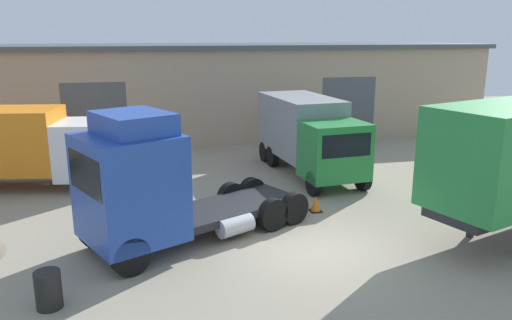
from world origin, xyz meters
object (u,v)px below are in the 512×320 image
Objects in this scene: tractor_unit_blue at (150,187)px; box_truck_white at (9,144)px; traffic_cone at (316,204)px; oil_drum at (48,290)px; box_truck_green at (308,132)px.

tractor_unit_blue is 0.92× the size of box_truck_white.
box_truck_white is at bearing -79.82° from tractor_unit_blue.
tractor_unit_blue reaches higher than traffic_cone.
oil_drum is at bearing 22.89° from tractor_unit_blue.
tractor_unit_blue is at bearing 48.74° from oil_drum.
tractor_unit_blue reaches higher than box_truck_green.
box_truck_green is at bearing 74.64° from traffic_cone.
box_truck_green is at bearing 6.58° from box_truck_white.
traffic_cone is at bearing 172.80° from tractor_unit_blue.
box_truck_white is 8.85× the size of oil_drum.
box_truck_green is at bearing -162.09° from tractor_unit_blue.
tractor_unit_blue is 9.52m from box_truck_green.
box_truck_white is at bearing 153.85° from traffic_cone.
tractor_unit_blue is at bearing -44.47° from box_truck_white.
box_truck_white is 10.39m from oil_drum.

